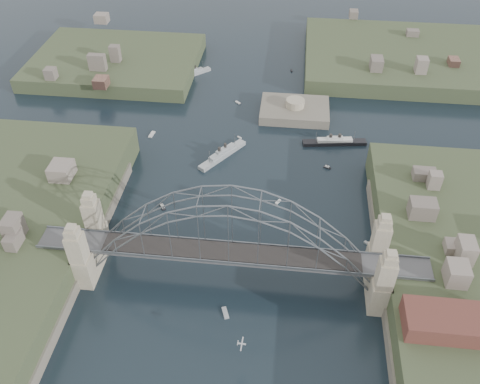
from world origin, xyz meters
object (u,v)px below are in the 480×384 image
at_px(fort_island, 294,115).
at_px(naval_cruiser_far, 193,73).
at_px(bridge, 230,240).
at_px(naval_cruiser_near, 223,154).
at_px(ocean_liner, 334,142).
at_px(wharf_shed, 459,323).

xyz_separation_m(fort_island, naval_cruiser_far, (-37.57, 22.56, 1.09)).
bearing_deg(bridge, naval_cruiser_near, 100.30).
xyz_separation_m(bridge, naval_cruiser_near, (-8.09, 44.53, -11.49)).
bearing_deg(fort_island, ocean_liner, -50.83).
distance_m(naval_cruiser_near, naval_cruiser_far, 51.11).
distance_m(bridge, naval_cruiser_near, 46.69).
height_order(bridge, naval_cruiser_near, bridge).
xyz_separation_m(naval_cruiser_near, ocean_liner, (32.56, 10.17, -0.11)).
bearing_deg(wharf_shed, naval_cruiser_far, 123.14).
xyz_separation_m(wharf_shed, naval_cruiser_far, (-69.57, 106.56, -9.25)).
relative_size(fort_island, ocean_liner, 1.14).
bearing_deg(ocean_liner, bridge, -114.10).
height_order(wharf_shed, ocean_liner, wharf_shed).
bearing_deg(naval_cruiser_near, ocean_liner, 17.34).
bearing_deg(wharf_shed, fort_island, 110.85).
bearing_deg(naval_cruiser_near, naval_cruiser_far, 110.00).
distance_m(bridge, naval_cruiser_far, 96.72).
bearing_deg(naval_cruiser_near, wharf_shed, -48.33).
xyz_separation_m(naval_cruiser_near, naval_cruiser_far, (-17.48, 48.03, -0.09)).
distance_m(wharf_shed, ocean_liner, 72.02).
distance_m(naval_cruiser_far, ocean_liner, 62.75).
relative_size(wharf_shed, naval_cruiser_far, 1.70).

